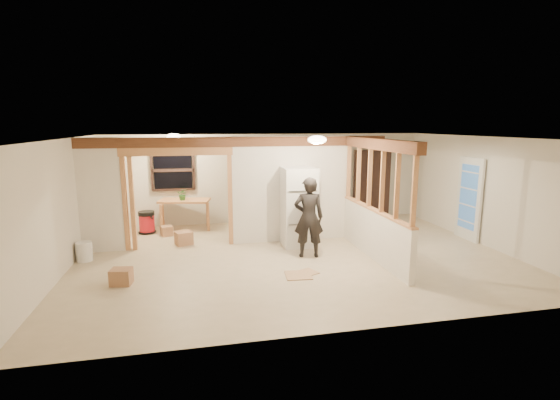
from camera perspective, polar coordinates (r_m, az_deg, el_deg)
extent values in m
cube|color=beige|center=(8.75, 2.10, -7.91)|extent=(9.00, 6.50, 0.01)
cube|color=white|center=(8.29, 2.22, 8.73)|extent=(9.00, 6.50, 0.01)
cube|color=silver|center=(11.57, -1.76, 3.07)|extent=(9.00, 0.01, 2.50)
cube|color=silver|center=(5.42, 10.57, -5.93)|extent=(9.00, 0.01, 2.50)
cube|color=silver|center=(8.55, -28.54, -0.95)|extent=(0.01, 6.50, 2.50)
cube|color=silver|center=(10.46, 26.82, 1.11)|extent=(0.01, 6.50, 2.50)
cube|color=silver|center=(9.58, -23.97, 0.55)|extent=(0.90, 0.12, 2.50)
cube|color=silver|center=(9.63, 1.58, 1.52)|extent=(2.80, 0.12, 2.50)
cube|color=tan|center=(9.40, -14.03, 0.05)|extent=(2.46, 0.14, 2.20)
cube|color=brown|center=(9.30, -5.66, 8.15)|extent=(7.00, 0.18, 0.22)
cube|color=brown|center=(8.46, 13.55, 7.67)|extent=(0.18, 3.30, 0.22)
cube|color=silver|center=(8.76, 13.01, -4.70)|extent=(0.12, 3.20, 1.00)
cube|color=tan|center=(8.53, 13.34, 2.83)|extent=(0.14, 3.20, 1.32)
cube|color=black|center=(11.29, -14.82, 4.07)|extent=(1.12, 0.10, 1.10)
cube|color=white|center=(10.77, 25.06, 0.14)|extent=(0.12, 0.86, 2.00)
ellipsoid|color=#FFEABF|center=(7.89, 5.25, 8.44)|extent=(0.36, 0.36, 0.16)
ellipsoid|color=#FFEABF|center=(10.36, -14.74, 8.67)|extent=(0.32, 0.32, 0.14)
ellipsoid|color=#FFD88C|center=(9.66, -11.86, 6.88)|extent=(0.07, 0.07, 0.07)
cube|color=white|center=(9.30, 2.64, -0.97)|extent=(0.75, 0.72, 1.81)
imported|color=#272222|center=(8.50, 4.06, -2.45)|extent=(0.69, 0.51, 1.71)
cube|color=tan|center=(11.05, -13.20, -2.01)|extent=(1.40, 0.90, 0.81)
imported|color=#215F25|center=(10.87, -13.52, 0.79)|extent=(0.31, 0.27, 0.31)
cylinder|color=#B5151F|center=(10.99, -18.23, -2.97)|extent=(0.51, 0.51, 0.58)
cube|color=black|center=(12.30, 12.75, 2.15)|extent=(1.01, 0.34, 2.03)
cylinder|color=silver|center=(9.30, -25.83, -6.54)|extent=(0.41, 0.41, 0.40)
cube|color=#AA7652|center=(9.76, -13.37, -5.23)|extent=(0.45, 0.42, 0.31)
cube|color=#AA7652|center=(10.63, -15.63, -4.21)|extent=(0.33, 0.33, 0.25)
cube|color=#AA7652|center=(7.75, -21.42, -10.01)|extent=(0.39, 0.34, 0.28)
cube|color=tan|center=(7.67, 2.60, -10.52)|extent=(0.52, 0.52, 0.02)
cube|color=tan|center=(7.80, 3.58, -10.19)|extent=(0.54, 0.50, 0.01)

